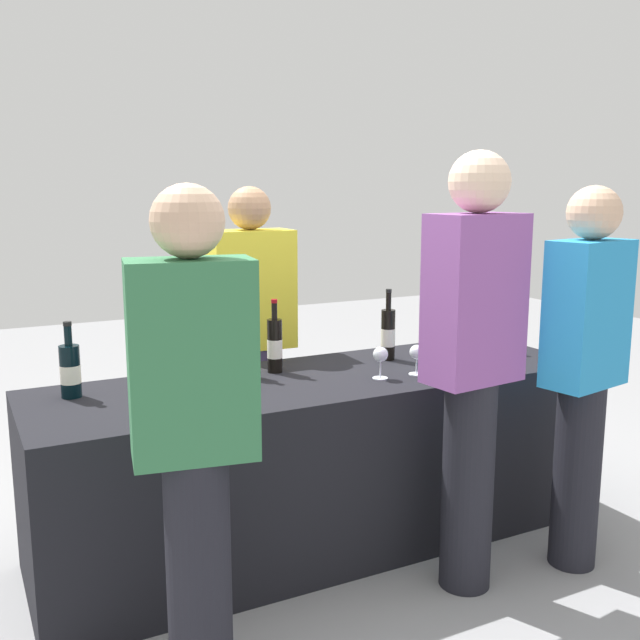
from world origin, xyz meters
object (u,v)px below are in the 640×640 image
(guest_2, at_px, (584,364))
(wine_bottle_6, at_px, (486,326))
(wine_bottle_0, at_px, (70,370))
(wine_glass_0, at_px, (381,356))
(guest_1, at_px, (473,355))
(wine_bottle_1, at_px, (208,354))
(wine_bottle_5, at_px, (467,331))
(ice_bucket, at_px, (458,338))
(wine_bottle_2, at_px, (245,351))
(wine_bottle_3, at_px, (275,345))
(server_pouring, at_px, (252,334))
(wine_bottle_4, at_px, (388,334))
(wine_glass_2, at_px, (481,344))
(guest_0, at_px, (194,429))
(wine_glass_1, at_px, (417,354))

(guest_2, bearing_deg, wine_bottle_6, 69.96)
(wine_bottle_0, distance_m, wine_glass_0, 1.26)
(guest_1, bearing_deg, wine_bottle_1, 130.12)
(wine_bottle_5, xyz_separation_m, ice_bucket, (-0.13, -0.09, -0.01))
(wine_bottle_2, height_order, guest_2, guest_2)
(wine_glass_0, distance_m, guest_2, 0.83)
(wine_bottle_0, height_order, guest_2, guest_2)
(wine_bottle_3, xyz_separation_m, server_pouring, (0.07, 0.45, -0.04))
(wine_bottle_0, xyz_separation_m, server_pouring, (0.94, 0.44, -0.02))
(wine_bottle_4, xyz_separation_m, wine_glass_2, (0.31, -0.31, -0.02))
(wine_bottle_3, bearing_deg, wine_glass_2, -20.82)
(wine_glass_0, bearing_deg, guest_0, -150.03)
(guest_0, height_order, guest_1, guest_1)
(wine_bottle_1, height_order, wine_glass_1, wine_bottle_1)
(wine_bottle_1, distance_m, wine_bottle_2, 0.16)
(wine_bottle_5, bearing_deg, guest_0, -153.82)
(wine_glass_0, bearing_deg, wine_bottle_0, 165.59)
(wine_bottle_1, bearing_deg, guest_1, -43.50)
(wine_glass_2, height_order, guest_1, guest_1)
(wine_bottle_3, relative_size, ice_bucket, 1.61)
(wine_bottle_3, relative_size, wine_glass_0, 2.35)
(wine_glass_1, relative_size, server_pouring, 0.08)
(guest_0, xyz_separation_m, guest_2, (1.65, 0.06, 0.00))
(guest_0, bearing_deg, wine_bottle_2, 70.28)
(wine_bottle_5, bearing_deg, wine_bottle_4, 173.51)
(wine_bottle_2, distance_m, guest_2, 1.41)
(wine_glass_2, bearing_deg, wine_bottle_3, 159.18)
(wine_bottle_5, bearing_deg, wine_glass_1, -152.31)
(wine_bottle_0, bearing_deg, wine_bottle_1, -0.73)
(wine_bottle_3, bearing_deg, guest_1, -57.24)
(wine_glass_2, xyz_separation_m, guest_2, (0.12, -0.50, 0.00))
(wine_bottle_5, height_order, wine_glass_1, wine_bottle_5)
(wine_glass_0, xyz_separation_m, ice_bucket, (0.52, 0.14, 0.00))
(wine_bottle_5, bearing_deg, wine_bottle_3, 175.67)
(wine_bottle_2, height_order, ice_bucket, wine_bottle_2)
(wine_bottle_3, distance_m, guest_2, 1.30)
(guest_0, bearing_deg, server_pouring, 71.90)
(guest_1, bearing_deg, guest_0, -179.78)
(wine_bottle_0, relative_size, wine_bottle_4, 0.89)
(wine_bottle_4, distance_m, guest_2, 0.91)
(wine_bottle_3, relative_size, server_pouring, 0.21)
(wine_glass_2, distance_m, guest_0, 1.63)
(wine_bottle_2, bearing_deg, server_pouring, 64.99)
(ice_bucket, bearing_deg, wine_bottle_5, 35.30)
(wine_bottle_4, bearing_deg, wine_bottle_5, -6.49)
(wine_glass_0, xyz_separation_m, server_pouring, (-0.29, 0.76, -0.01))
(wine_bottle_5, bearing_deg, wine_bottle_1, 176.79)
(wine_bottle_1, distance_m, guest_2, 1.55)
(wine_bottle_3, distance_m, wine_bottle_5, 1.01)
(guest_1, distance_m, guest_2, 0.52)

